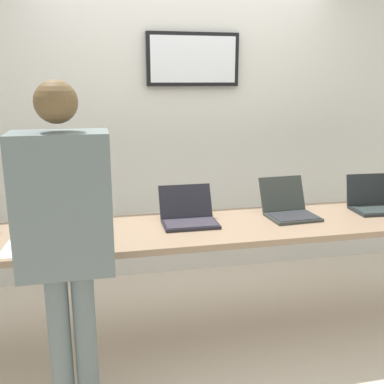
# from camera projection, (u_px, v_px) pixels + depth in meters

# --- Properties ---
(ground) EXTENTS (8.00, 8.00, 0.04)m
(ground) POSITION_uv_depth(u_px,v_px,m) (216.00, 336.00, 3.14)
(ground) COLOR beige
(back_wall) EXTENTS (8.00, 0.11, 2.63)m
(back_wall) POSITION_uv_depth(u_px,v_px,m) (184.00, 128.00, 3.89)
(back_wall) COLOR silver
(back_wall) RESTS_ON ground
(workbench) EXTENTS (3.71, 0.70, 0.80)m
(workbench) POSITION_uv_depth(u_px,v_px,m) (218.00, 232.00, 2.96)
(workbench) COLOR #90745A
(workbench) RESTS_ON ground
(laptop_station_1) EXTENTS (0.36, 0.33, 0.23)m
(laptop_station_1) POSITION_uv_depth(u_px,v_px,m) (77.00, 223.00, 2.81)
(laptop_station_1) COLOR #3C3C41
(laptop_station_1) RESTS_ON workbench
(laptop_station_2) EXTENTS (0.36, 0.34, 0.23)m
(laptop_station_2) POSITION_uv_depth(u_px,v_px,m) (188.00, 215.00, 2.97)
(laptop_station_2) COLOR black
(laptop_station_2) RESTS_ON workbench
(laptop_station_3) EXTENTS (0.35, 0.37, 0.25)m
(laptop_station_3) POSITION_uv_depth(u_px,v_px,m) (289.00, 208.00, 3.13)
(laptop_station_3) COLOR #363B38
(laptop_station_3) RESTS_ON workbench
(laptop_station_4) EXTENTS (0.39, 0.30, 0.25)m
(laptop_station_4) POSITION_uv_depth(u_px,v_px,m) (376.00, 202.00, 3.27)
(laptop_station_4) COLOR #22272A
(laptop_station_4) RESTS_ON workbench
(person) EXTENTS (0.44, 0.58, 1.73)m
(person) POSITION_uv_depth(u_px,v_px,m) (65.00, 228.00, 2.10)
(person) COLOR slate
(person) RESTS_ON ground
(coffee_mug) EXTENTS (0.07, 0.07, 0.09)m
(coffee_mug) POSITION_uv_depth(u_px,v_px,m) (65.00, 243.00, 2.50)
(coffee_mug) COLOR #2C4B97
(coffee_mug) RESTS_ON workbench
(paper_sheet) EXTENTS (0.23, 0.31, 0.00)m
(paper_sheet) POSITION_uv_depth(u_px,v_px,m) (22.00, 248.00, 2.53)
(paper_sheet) COLOR white
(paper_sheet) RESTS_ON workbench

